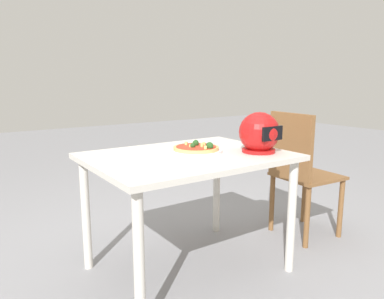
{
  "coord_description": "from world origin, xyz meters",
  "views": [
    {
      "loc": [
        1.12,
        1.69,
        1.12
      ],
      "look_at": [
        -0.04,
        -0.01,
        0.73
      ],
      "focal_mm": 34.17,
      "sensor_mm": 36.0,
      "label": 1
    }
  ],
  "objects": [
    {
      "name": "chair_side",
      "position": [
        -0.91,
        0.05,
        0.51
      ],
      "size": [
        0.43,
        0.43,
        0.9
      ],
      "color": "brown",
      "rests_on": "ground"
    },
    {
      "name": "pizza",
      "position": [
        -0.08,
        -0.03,
        0.73
      ],
      "size": [
        0.27,
        0.27,
        0.06
      ],
      "color": "tan",
      "rests_on": "pizza_plate"
    },
    {
      "name": "ground_plane",
      "position": [
        0.0,
        0.0,
        0.0
      ],
      "size": [
        14.0,
        14.0,
        0.0
      ],
      "primitive_type": "plane",
      "color": "gray"
    },
    {
      "name": "pizza_plate",
      "position": [
        -0.08,
        -0.03,
        0.71
      ],
      "size": [
        0.3,
        0.3,
        0.01
      ],
      "primitive_type": "cylinder",
      "color": "white",
      "rests_on": "dining_table"
    },
    {
      "name": "motorcycle_helmet",
      "position": [
        -0.37,
        0.19,
        0.82
      ],
      "size": [
        0.23,
        0.23,
        0.23
      ],
      "color": "#B21414",
      "rests_on": "dining_table"
    },
    {
      "name": "dining_table",
      "position": [
        0.0,
        0.0,
        0.62
      ],
      "size": [
        1.1,
        0.82,
        0.71
      ],
      "color": "beige",
      "rests_on": "ground"
    }
  ]
}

